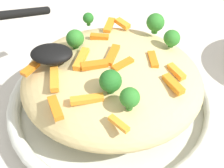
{
  "coord_description": "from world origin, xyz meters",
  "views": [
    {
      "loc": [
        0.01,
        -0.31,
        0.38
      ],
      "look_at": [
        0.0,
        0.0,
        0.07
      ],
      "focal_mm": 49.68,
      "sensor_mm": 36.0,
      "label": 1
    }
  ],
  "objects": [
    {
      "name": "ground_plane",
      "position": [
        0.0,
        0.0,
        0.0
      ],
      "size": [
        2.4,
        2.4,
        0.0
      ],
      "primitive_type": "plane",
      "color": "beige"
    },
    {
      "name": "serving_bowl",
      "position": [
        0.0,
        0.0,
        0.02
      ],
      "size": [
        0.31,
        0.31,
        0.04
      ],
      "color": "silver",
      "rests_on": "ground_plane"
    },
    {
      "name": "pasta_mound",
      "position": [
        0.0,
        0.0,
        0.07
      ],
      "size": [
        0.26,
        0.24,
        0.08
      ],
      "primitive_type": "ellipsoid",
      "color": "#D1BA7A",
      "rests_on": "serving_bowl"
    },
    {
      "name": "carrot_piece_0",
      "position": [
        -0.01,
        0.09,
        0.11
      ],
      "size": [
        0.02,
        0.04,
        0.01
      ],
      "primitive_type": "cube",
      "rotation": [
        0.0,
        0.0,
        4.51
      ],
      "color": "orange",
      "rests_on": "pasta_mound"
    },
    {
      "name": "carrot_piece_1",
      "position": [
        0.01,
        -0.01,
        0.11
      ],
      "size": [
        0.03,
        0.03,
        0.01
      ],
      "primitive_type": "cube",
      "rotation": [
        0.0,
        0.0,
        0.72
      ],
      "color": "orange",
      "rests_on": "pasta_mound"
    },
    {
      "name": "carrot_piece_2",
      "position": [
        -0.03,
        -0.07,
        0.11
      ],
      "size": [
        0.04,
        0.02,
        0.01
      ],
      "primitive_type": "cube",
      "rotation": [
        0.0,
        0.0,
        3.35
      ],
      "color": "orange",
      "rests_on": "pasta_mound"
    },
    {
      "name": "carrot_piece_3",
      "position": [
        -0.02,
        0.05,
        0.11
      ],
      "size": [
        0.03,
        0.01,
        0.01
      ],
      "primitive_type": "cube",
      "rotation": [
        0.0,
        0.0,
        6.18
      ],
      "color": "orange",
      "rests_on": "pasta_mound"
    },
    {
      "name": "carrot_piece_4",
      "position": [
        -0.04,
        0.0,
        0.11
      ],
      "size": [
        0.02,
        0.04,
        0.01
      ],
      "primitive_type": "cube",
      "rotation": [
        0.0,
        0.0,
        4.51
      ],
      "color": "orange",
      "rests_on": "pasta_mound"
    },
    {
      "name": "carrot_piece_5",
      "position": [
        -0.11,
        -0.01,
        0.11
      ],
      "size": [
        0.02,
        0.03,
        0.01
      ],
      "primitive_type": "cube",
      "rotation": [
        0.0,
        0.0,
        1.05
      ],
      "color": "orange",
      "rests_on": "pasta_mound"
    },
    {
      "name": "carrot_piece_6",
      "position": [
        -0.0,
        0.01,
        0.11
      ],
      "size": [
        0.02,
        0.04,
        0.01
      ],
      "primitive_type": "cube",
      "rotation": [
        0.0,
        0.0,
        4.45
      ],
      "color": "orange",
      "rests_on": "pasta_mound"
    },
    {
      "name": "carrot_piece_7",
      "position": [
        -0.06,
        -0.08,
        0.11
      ],
      "size": [
        0.02,
        0.04,
        0.01
      ],
      "primitive_type": "cube",
      "rotation": [
        0.0,
        0.0,
        5.13
      ],
      "color": "orange",
      "rests_on": "pasta_mound"
    },
    {
      "name": "carrot_piece_8",
      "position": [
        0.08,
        -0.04,
        0.11
      ],
      "size": [
        0.03,
        0.03,
        0.01
      ],
      "primitive_type": "cube",
      "rotation": [
        0.0,
        0.0,
        5.26
      ],
      "color": "orange",
      "rests_on": "pasta_mound"
    },
    {
      "name": "carrot_piece_9",
      "position": [
        -0.02,
        -0.01,
        0.11
      ],
      "size": [
        0.04,
        0.02,
        0.01
      ],
      "primitive_type": "cube",
      "rotation": [
        0.0,
        0.0,
        0.23
      ],
      "color": "orange",
      "rests_on": "pasta_mound"
    },
    {
      "name": "carrot_piece_10",
      "position": [
        0.01,
        -0.1,
        0.11
      ],
      "size": [
        0.03,
        0.02,
        0.01
      ],
      "primitive_type": "cube",
      "rotation": [
        0.0,
        0.0,
        5.52
      ],
      "color": "orange",
      "rests_on": "pasta_mound"
    },
    {
      "name": "carrot_piece_11",
      "position": [
        0.01,
        0.09,
        0.11
      ],
      "size": [
        0.02,
        0.03,
        0.01
      ],
      "primitive_type": "cube",
      "rotation": [
        0.0,
        0.0,
        5.43
      ],
      "color": "orange",
      "rests_on": "pasta_mound"
    },
    {
      "name": "carrot_piece_12",
      "position": [
        -0.07,
        -0.03,
        0.11
      ],
      "size": [
        0.02,
        0.04,
        0.01
      ],
      "primitive_type": "cube",
      "rotation": [
        0.0,
        0.0,
        4.89
      ],
      "color": "orange",
      "rests_on": "pasta_mound"
    },
    {
      "name": "carrot_piece_13",
      "position": [
        0.08,
        -0.01,
        0.11
      ],
      "size": [
        0.02,
        0.03,
        0.01
      ],
      "primitive_type": "cube",
      "rotation": [
        0.0,
        0.0,
        5.26
      ],
      "color": "orange",
      "rests_on": "pasta_mound"
    },
    {
      "name": "carrot_piece_14",
      "position": [
        0.05,
        0.01,
        0.11
      ],
      "size": [
        0.01,
        0.03,
        0.01
      ],
      "primitive_type": "cube",
      "rotation": [
        0.0,
        0.0,
        1.7
      ],
      "color": "orange",
      "rests_on": "pasta_mound"
    },
    {
      "name": "broccoli_floret_0",
      "position": [
        -0.05,
        0.03,
        0.12
      ],
      "size": [
        0.03,
        0.03,
        0.03
      ],
      "color": "#296820",
      "rests_on": "pasta_mound"
    },
    {
      "name": "broccoli_floret_1",
      "position": [
        -0.0,
        -0.05,
        0.12
      ],
      "size": [
        0.03,
        0.03,
        0.03
      ],
      "color": "#205B1C",
      "rests_on": "pasta_mound"
    },
    {
      "name": "broccoli_floret_2",
      "position": [
        0.02,
        -0.08,
        0.12
      ],
      "size": [
        0.02,
        0.02,
        0.03
      ],
      "color": "#296820",
      "rests_on": "pasta_mound"
    },
    {
      "name": "broccoli_floret_3",
      "position": [
        0.08,
        0.04,
        0.12
      ],
      "size": [
        0.02,
        0.02,
        0.03
      ],
      "color": "#296820",
      "rests_on": "pasta_mound"
    },
    {
      "name": "broccoli_floret_4",
      "position": [
        -0.04,
        0.09,
        0.12
      ],
      "size": [
        0.02,
        0.02,
        0.02
      ],
      "color": "#205B1C",
      "rests_on": "pasta_mound"
    },
    {
      "name": "broccoli_floret_5",
      "position": [
        0.06,
        0.08,
        0.12
      ],
      "size": [
        0.03,
        0.03,
        0.03
      ],
      "color": "#296820",
      "rests_on": "pasta_mound"
    },
    {
      "name": "serving_spoon",
      "position": [
        -0.1,
        0.02,
        0.13
      ],
      "size": [
        0.14,
        0.14,
        0.08
      ],
      "color": "black",
      "rests_on": "pasta_mound"
    }
  ]
}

